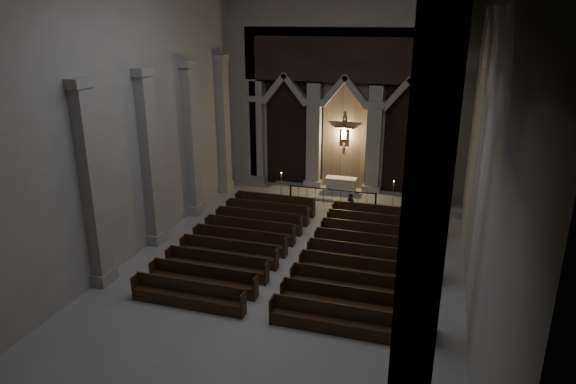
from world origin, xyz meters
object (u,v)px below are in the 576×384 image
object	(u,v)px
altar	(341,185)
worshipper	(350,206)
altar_rail	(332,194)
candle_stand_left	(281,191)
candle_stand_right	(392,200)
pews	(297,252)

from	to	relation	value
altar	worshipper	world-z (taller)	worshipper
altar_rail	worshipper	bearing A→B (deg)	-49.89
candle_stand_left	candle_stand_right	bearing A→B (deg)	2.50
candle_stand_right	worshipper	distance (m)	2.96
altar	pews	distance (m)	8.83
pews	worshipper	world-z (taller)	worshipper
altar	pews	world-z (taller)	altar
altar	altar_rail	bearing A→B (deg)	-93.91
altar_rail	candle_stand_right	world-z (taller)	candle_stand_right
worshipper	candle_stand_left	bearing A→B (deg)	174.86
altar_rail	candle_stand_left	xyz separation A→B (m)	(-3.11, 0.37, -0.22)
pews	worshipper	xyz separation A→B (m)	(1.31, 5.42, 0.34)
altar	altar_rail	xyz separation A→B (m)	(-0.13, -1.85, 0.03)
altar	pews	bearing A→B (deg)	-90.82
candle_stand_right	pews	size ratio (longest dim) A/B	0.15
altar_rail	pews	size ratio (longest dim) A/B	0.48
altar_rail	candle_stand_right	size ratio (longest dim) A/B	3.19
altar_rail	worshipper	world-z (taller)	worshipper
candle_stand_left	worshipper	xyz separation A→B (m)	(4.42, -1.92, 0.24)
candle_stand_left	pews	world-z (taller)	candle_stand_left
pews	altar	bearing A→B (deg)	89.18
worshipper	pews	bearing A→B (deg)	-85.15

